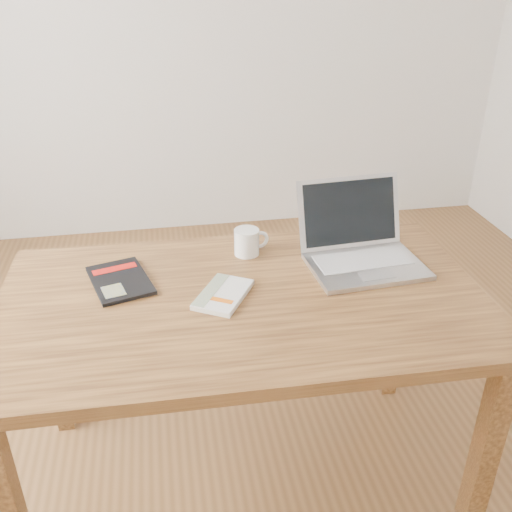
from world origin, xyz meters
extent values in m
plane|color=brown|center=(0.00, 0.00, 0.00)|extent=(4.00, 4.00, 0.00)
cube|color=silver|center=(0.00, 2.00, 1.35)|extent=(4.00, 0.04, 2.70)
cube|color=brown|center=(-0.02, -0.15, 0.73)|extent=(1.46, 0.85, 0.04)
cube|color=brown|center=(0.64, -0.51, 0.35)|extent=(0.06, 0.06, 0.71)
cube|color=brown|center=(-0.67, 0.22, 0.35)|extent=(0.06, 0.06, 0.71)
cube|color=brown|center=(0.65, 0.19, 0.35)|extent=(0.06, 0.06, 0.71)
cube|color=silver|center=(-0.07, -0.14, 0.76)|extent=(0.21, 0.23, 0.01)
cube|color=white|center=(-0.07, -0.14, 0.76)|extent=(0.20, 0.23, 0.02)
cube|color=gray|center=(-0.11, -0.12, 0.77)|extent=(0.13, 0.19, 0.00)
cube|color=#D8610F|center=(-0.08, -0.18, 0.77)|extent=(0.07, 0.05, 0.00)
cube|color=black|center=(-0.38, 0.00, 0.76)|extent=(0.22, 0.28, 0.01)
cube|color=#A9110C|center=(-0.40, 0.07, 0.76)|extent=(0.14, 0.07, 0.00)
cube|color=#7B7D5A|center=(-0.39, -0.07, 0.76)|extent=(0.08, 0.09, 0.00)
cube|color=silver|center=(0.40, -0.05, 0.76)|extent=(0.38, 0.28, 0.02)
cube|color=silver|center=(0.40, -0.02, 0.77)|extent=(0.32, 0.15, 0.00)
cube|color=#BCBCC1|center=(0.41, -0.12, 0.77)|extent=(0.11, 0.06, 0.00)
cube|color=silver|center=(0.39, 0.12, 0.88)|extent=(0.36, 0.11, 0.23)
cube|color=black|center=(0.39, 0.11, 0.88)|extent=(0.33, 0.10, 0.20)
cylinder|color=white|center=(0.04, 0.12, 0.79)|extent=(0.08, 0.08, 0.09)
cylinder|color=black|center=(0.04, 0.12, 0.84)|extent=(0.07, 0.07, 0.01)
torus|color=white|center=(0.09, 0.13, 0.79)|extent=(0.06, 0.02, 0.06)
camera|label=1|loc=(-0.23, -1.56, 1.65)|focal=40.00mm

